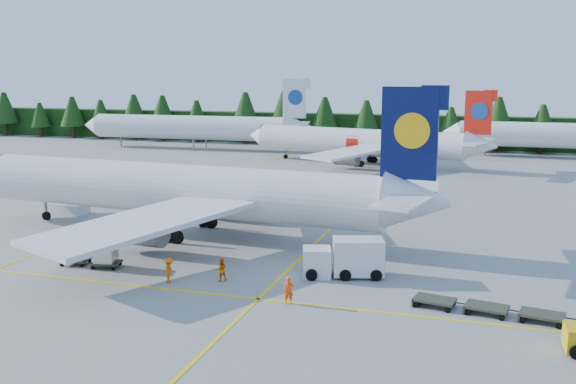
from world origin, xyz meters
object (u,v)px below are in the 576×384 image
(airliner_red, at_px, (353,142))
(airstairs, at_px, (71,205))
(airliner_navy, at_px, (166,189))
(service_truck, at_px, (344,258))

(airliner_red, relative_size, airstairs, 6.90)
(airliner_navy, height_order, airliner_red, airliner_navy)
(airliner_navy, distance_m, airstairs, 14.20)
(airliner_navy, relative_size, airstairs, 7.81)
(airliner_navy, relative_size, airliner_red, 1.13)
(airliner_red, height_order, airstairs, airliner_red)
(airliner_navy, height_order, service_truck, airliner_navy)
(airliner_navy, xyz_separation_m, airstairs, (-13.11, 4.49, -3.09))
(service_truck, bearing_deg, airliner_navy, 140.23)
(airstairs, xyz_separation_m, service_truck, (30.49, -12.02, 0.55))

